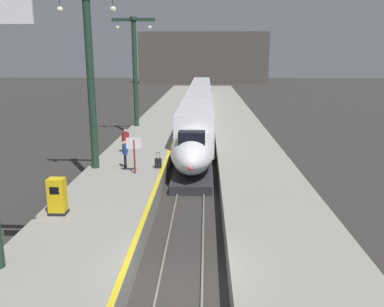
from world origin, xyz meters
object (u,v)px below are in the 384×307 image
at_px(station_column_far, 135,63).
at_px(rolling_suitcase, 158,163).
at_px(passenger_near_edge, 125,152).
at_px(passenger_mid_platform, 125,139).
at_px(ticket_machine_yellow, 57,198).
at_px(departure_info_board, 134,148).
at_px(highspeed_train_main, 199,104).
at_px(station_column_mid, 90,67).

bearing_deg(station_column_far, rolling_suitcase, -75.55).
relative_size(passenger_near_edge, passenger_mid_platform, 1.00).
relative_size(ticket_machine_yellow, departure_info_board, 0.75).
bearing_deg(passenger_mid_platform, station_column_far, 95.65).
relative_size(passenger_near_edge, departure_info_board, 0.80).
height_order(rolling_suitcase, departure_info_board, departure_info_board).
bearing_deg(ticket_machine_yellow, departure_info_board, 69.93).
distance_m(rolling_suitcase, ticket_machine_yellow, 8.18).
height_order(highspeed_train_main, departure_info_board, highspeed_train_main).
distance_m(passenger_near_edge, ticket_machine_yellow, 7.49).
xyz_separation_m(station_column_mid, rolling_suitcase, (3.84, 0.04, -5.72)).
bearing_deg(station_column_far, passenger_near_edge, -82.99).
bearing_deg(highspeed_train_main, passenger_mid_platform, -102.36).
distance_m(station_column_far, passenger_mid_platform, 12.16).
distance_m(highspeed_train_main, station_column_mid, 27.03).
height_order(highspeed_train_main, station_column_mid, station_column_mid).
xyz_separation_m(ticket_machine_yellow, departure_info_board, (2.27, 6.21, 0.77)).
xyz_separation_m(station_column_mid, passenger_near_edge, (1.84, -0.02, -5.04)).
bearing_deg(highspeed_train_main, ticket_machine_yellow, -99.48).
distance_m(passenger_mid_platform, ticket_machine_yellow, 11.31).
relative_size(station_column_far, passenger_near_edge, 5.99).
bearing_deg(passenger_near_edge, highspeed_train_main, 81.09).
bearing_deg(passenger_near_edge, ticket_machine_yellow, -101.50).
height_order(station_column_far, rolling_suitcase, station_column_far).
bearing_deg(rolling_suitcase, station_column_far, 104.45).
height_order(passenger_near_edge, rolling_suitcase, passenger_near_edge).
distance_m(highspeed_train_main, ticket_machine_yellow, 33.69).
xyz_separation_m(station_column_far, departure_info_board, (2.62, -16.10, -4.52)).
bearing_deg(station_column_mid, departure_info_board, -23.55).
distance_m(highspeed_train_main, departure_info_board, 27.23).
distance_m(station_column_far, passenger_near_edge, 15.90).
bearing_deg(rolling_suitcase, ticket_machine_yellow, -115.29).
distance_m(highspeed_train_main, passenger_mid_platform, 22.46).
relative_size(station_column_mid, rolling_suitcase, 10.32).
xyz_separation_m(highspeed_train_main, station_column_mid, (-5.90, -25.88, 5.12)).
relative_size(highspeed_train_main, departure_info_board, 27.17).
bearing_deg(departure_info_board, station_column_far, 99.24).
xyz_separation_m(passenger_mid_platform, rolling_suitcase, (2.75, -3.89, -0.69)).
bearing_deg(rolling_suitcase, highspeed_train_main, 85.45).
bearing_deg(highspeed_train_main, rolling_suitcase, -94.55).
bearing_deg(passenger_near_edge, station_column_far, 97.01).
xyz_separation_m(highspeed_train_main, passenger_mid_platform, (-4.81, -21.94, 0.09)).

